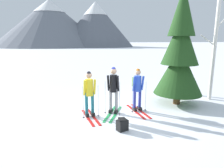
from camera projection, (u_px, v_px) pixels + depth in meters
ground_plane at (110, 113)px, 7.71m from camera, size 400.00×400.00×0.00m
skier_in_yellow at (89, 93)px, 7.22m from camera, size 0.60×1.70×1.66m
skier_in_black at (113, 88)px, 7.54m from camera, size 1.02×1.72×1.77m
skier_in_blue at (137, 87)px, 7.84m from camera, size 0.61×1.71×1.67m
pine_tree_near at (180, 52)px, 8.42m from camera, size 2.01×2.01×4.85m
birch_tree_tall at (179, 54)px, 10.27m from camera, size 0.81×0.50×3.96m
birch_tree_slender at (214, 50)px, 9.10m from camera, size 1.12×0.68×4.50m
backpack_on_snow_front at (122, 125)px, 6.24m from camera, size 0.39×0.34×0.38m
mountain_ridge_distant at (64, 23)px, 80.10m from camera, size 54.09×43.52×17.97m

